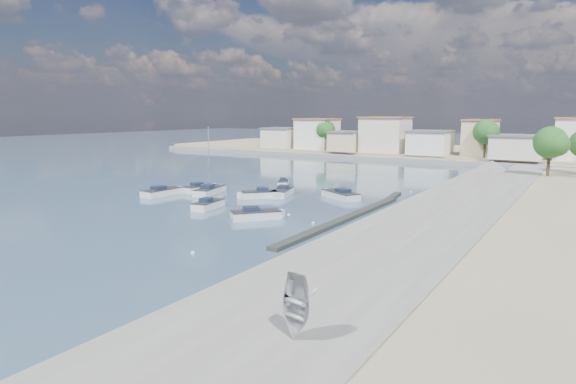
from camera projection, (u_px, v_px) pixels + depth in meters
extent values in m
plane|color=#2C4359|center=(388.00, 180.00, 76.40)|extent=(400.00, 400.00, 0.00)
cube|color=slate|center=(474.00, 220.00, 43.97)|extent=(5.00, 90.00, 1.80)
cube|color=slate|center=(427.00, 214.00, 46.28)|extent=(4.17, 90.00, 2.86)
cube|color=slate|center=(392.00, 239.00, 38.94)|extent=(5.31, 3.50, 1.94)
cube|color=black|center=(346.00, 219.00, 47.68)|extent=(1.00, 26.00, 0.35)
cube|color=black|center=(391.00, 198.00, 59.61)|extent=(2.00, 8.05, 0.30)
cube|color=gray|center=(464.00, 153.00, 119.58)|extent=(160.00, 40.00, 1.40)
cube|color=slate|center=(441.00, 161.00, 102.14)|extent=(160.00, 2.50, 0.80)
cube|color=beige|center=(281.00, 138.00, 129.05)|extent=(8.00, 8.00, 5.00)
cube|color=#595960|center=(281.00, 128.00, 128.62)|extent=(8.48, 8.48, 0.35)
cube|color=white|center=(317.00, 134.00, 125.22)|extent=(9.00, 9.00, 7.50)
cube|color=#99513D|center=(317.00, 119.00, 124.58)|extent=(9.54, 9.54, 0.35)
cube|color=beige|center=(347.00, 142.00, 117.66)|extent=(7.00, 8.00, 4.50)
cube|color=#595960|center=(347.00, 132.00, 117.27)|extent=(7.42, 8.48, 0.35)
cube|color=beige|center=(385.00, 135.00, 114.28)|extent=(10.00, 9.00, 8.00)
cube|color=#99513D|center=(386.00, 117.00, 113.60)|extent=(10.60, 9.54, 0.35)
cube|color=white|center=(430.00, 143.00, 107.86)|extent=(8.50, 8.50, 5.00)
cube|color=#595960|center=(430.00, 131.00, 107.43)|extent=(9.01, 9.01, 0.35)
cube|color=beige|center=(480.00, 138.00, 104.86)|extent=(6.50, 7.50, 7.50)
cube|color=#99513D|center=(481.00, 120.00, 104.22)|extent=(6.89, 7.95, 0.35)
cube|color=beige|center=(517.00, 148.00, 97.53)|extent=(9.50, 9.00, 4.50)
cube|color=#595960|center=(518.00, 136.00, 97.14)|extent=(10.07, 9.54, 0.35)
cube|color=white|center=(576.00, 140.00, 94.45)|extent=(7.00, 8.00, 8.00)
cylinder|color=#38281E|center=(325.00, 143.00, 120.93)|extent=(0.44, 0.44, 3.38)
sphere|color=#234F1A|center=(325.00, 130.00, 120.40)|extent=(4.80, 4.80, 4.80)
sphere|color=#234F1A|center=(328.00, 131.00, 119.45)|extent=(3.60, 3.60, 3.60)
sphere|color=#234F1A|center=(324.00, 129.00, 121.14)|extent=(3.30, 3.30, 3.30)
cylinder|color=#38281E|center=(398.00, 146.00, 113.93)|extent=(0.44, 0.44, 2.93)
sphere|color=#234F1A|center=(399.00, 134.00, 113.46)|extent=(4.16, 4.16, 4.16)
sphere|color=#234F1A|center=(401.00, 135.00, 112.65)|extent=(3.12, 3.12, 3.12)
sphere|color=#234F1A|center=(397.00, 133.00, 114.11)|extent=(2.86, 2.86, 2.86)
cylinder|color=#38281E|center=(485.00, 149.00, 99.95)|extent=(0.44, 0.44, 3.60)
sphere|color=#234F1A|center=(486.00, 132.00, 99.37)|extent=(5.12, 5.12, 5.12)
sphere|color=#234F1A|center=(490.00, 133.00, 98.37)|extent=(3.84, 3.84, 3.84)
sphere|color=#234F1A|center=(482.00, 131.00, 100.17)|extent=(3.52, 3.52, 3.52)
cylinder|color=#38281E|center=(574.00, 152.00, 94.01)|extent=(0.44, 0.44, 3.15)
sphere|color=#234F1A|center=(576.00, 136.00, 93.50)|extent=(4.48, 4.48, 4.48)
sphere|color=#234F1A|center=(572.00, 135.00, 94.20)|extent=(3.08, 3.08, 3.08)
cylinder|color=#38281E|center=(548.00, 165.00, 67.53)|extent=(0.44, 0.44, 3.15)
sphere|color=#234F1A|center=(550.00, 142.00, 67.02)|extent=(4.48, 4.48, 4.48)
sphere|color=#234F1A|center=(557.00, 144.00, 66.15)|extent=(3.36, 3.36, 3.36)
sphere|color=#234F1A|center=(545.00, 141.00, 67.72)|extent=(3.08, 3.08, 3.08)
cube|color=silver|center=(208.00, 206.00, 53.61)|extent=(2.46, 4.68, 1.00)
cube|color=silver|center=(217.00, 203.00, 55.35)|extent=(1.72, 1.72, 1.00)
cube|color=#262628|center=(208.00, 201.00, 53.53)|extent=(2.49, 4.69, 0.08)
cube|color=#192137|center=(206.00, 200.00, 53.09)|extent=(1.29, 1.50, 0.48)
cube|color=silver|center=(200.00, 189.00, 65.23)|extent=(2.51, 4.91, 1.00)
cube|color=silver|center=(211.00, 188.00, 66.75)|extent=(1.89, 1.89, 1.00)
cube|color=#262628|center=(200.00, 186.00, 65.15)|extent=(2.55, 4.92, 0.08)
cube|color=#192137|center=(197.00, 184.00, 64.76)|extent=(1.36, 1.55, 0.48)
cube|color=silver|center=(340.00, 196.00, 60.15)|extent=(5.99, 4.66, 1.00)
cube|color=silver|center=(330.00, 193.00, 62.28)|extent=(1.87, 1.87, 1.00)
cube|color=#262628|center=(341.00, 192.00, 60.07)|extent=(6.01, 4.69, 0.08)
cube|color=#192137|center=(343.00, 191.00, 59.54)|extent=(2.13, 2.00, 0.48)
cube|color=silver|center=(259.00, 195.00, 60.49)|extent=(4.41, 4.44, 1.00)
cube|color=silver|center=(244.00, 196.00, 60.07)|extent=(1.29, 1.29, 1.00)
cube|color=#262628|center=(259.00, 191.00, 60.41)|extent=(4.44, 4.47, 0.08)
cube|color=#192137|center=(263.00, 189.00, 60.47)|extent=(1.74, 1.74, 0.48)
cube|color=silver|center=(162.00, 193.00, 62.30)|extent=(2.45, 5.57, 1.00)
cube|color=silver|center=(176.00, 191.00, 64.18)|extent=(2.16, 2.16, 1.00)
cube|color=#262628|center=(162.00, 189.00, 62.21)|extent=(2.49, 5.57, 0.08)
cube|color=#192137|center=(159.00, 188.00, 61.74)|extent=(1.43, 1.71, 0.48)
cube|color=silver|center=(283.00, 184.00, 70.00)|extent=(2.86, 3.70, 1.00)
cube|color=silver|center=(284.00, 183.00, 71.45)|extent=(1.22, 1.22, 1.00)
cube|color=#262628|center=(283.00, 181.00, 69.91)|extent=(2.88, 3.71, 0.08)
cube|color=#192137|center=(283.00, 180.00, 69.54)|extent=(1.25, 1.32, 0.48)
cube|color=silver|center=(282.00, 193.00, 62.13)|extent=(3.24, 5.27, 1.00)
cube|color=silver|center=(278.00, 196.00, 60.10)|extent=(1.78, 1.78, 1.00)
cube|color=#262628|center=(282.00, 189.00, 62.05)|extent=(3.27, 5.28, 0.08)
cube|color=#192137|center=(283.00, 187.00, 62.48)|extent=(1.54, 1.76, 0.48)
cube|color=silver|center=(256.00, 216.00, 48.34)|extent=(4.70, 4.98, 1.00)
cube|color=silver|center=(276.00, 215.00, 48.93)|extent=(1.45, 1.45, 1.00)
cube|color=#262628|center=(256.00, 211.00, 48.26)|extent=(4.73, 5.01, 0.08)
cube|color=#192137|center=(251.00, 209.00, 48.09)|extent=(1.88, 1.90, 0.48)
cube|color=silver|center=(210.00, 191.00, 63.53)|extent=(3.51, 6.37, 1.00)
cube|color=silver|center=(219.00, 188.00, 66.03)|extent=(1.95, 1.95, 1.00)
cube|color=#262628|center=(210.00, 188.00, 63.44)|extent=(3.54, 6.39, 0.08)
cube|color=#192137|center=(208.00, 187.00, 62.84)|extent=(1.68, 2.08, 0.48)
cylinder|color=silver|center=(209.00, 157.00, 62.80)|extent=(0.12, 0.12, 8.00)
cylinder|color=silver|center=(205.00, 184.00, 62.20)|extent=(0.69, 2.34, 0.08)
sphere|color=silver|center=(313.00, 223.00, 46.24)|extent=(0.33, 0.33, 0.33)
sphere|color=silver|center=(289.00, 215.00, 49.97)|extent=(0.33, 0.33, 0.33)
sphere|color=silver|center=(193.00, 253.00, 36.37)|extent=(0.33, 0.33, 0.33)
sphere|color=silver|center=(384.00, 215.00, 49.94)|extent=(0.33, 0.33, 0.33)
sphere|color=silver|center=(350.00, 191.00, 65.25)|extent=(0.33, 0.33, 0.33)
sphere|color=silver|center=(411.00, 193.00, 64.15)|extent=(0.33, 0.33, 0.33)
imported|color=#A5A8AD|center=(295.00, 333.00, 18.70)|extent=(2.92, 1.74, 0.51)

